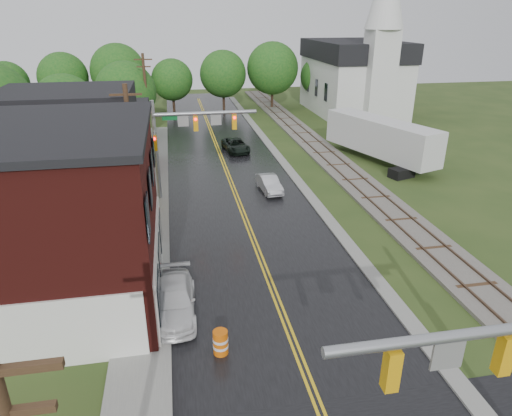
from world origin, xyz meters
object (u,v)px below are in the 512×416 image
object	(u,v)px
suv_dark	(236,145)
sedan_silver	(269,184)
utility_pole_c	(146,97)
church	(357,70)
tree_left_e	(127,94)
construction_barrel	(221,342)
traffic_signal_far	(185,131)
semi_trailer	(381,137)
tree_left_c	(67,109)
utility_pole_b	(133,157)
pickup_white	(174,300)

from	to	relation	value
suv_dark	sedan_silver	xyz separation A→B (m)	(0.96, -11.42, -0.02)
utility_pole_c	church	bearing A→B (deg)	19.97
tree_left_e	construction_barrel	distance (m)	37.03
traffic_signal_far	semi_trailer	bearing A→B (deg)	18.19
traffic_signal_far	church	bearing A→B (deg)	48.73
traffic_signal_far	sedan_silver	xyz separation A→B (m)	(6.09, 0.06, -4.37)
sedan_silver	tree_left_c	bearing A→B (deg)	136.71
utility_pole_b	tree_left_c	xyz separation A→B (m)	(-7.05, 17.90, -0.21)
utility_pole_c	pickup_white	bearing A→B (deg)	-86.35
church	traffic_signal_far	size ratio (longest dim) A/B	2.72
utility_pole_c	tree_left_c	size ratio (longest dim) A/B	1.18
sedan_silver	pickup_white	world-z (taller)	pickup_white
utility_pole_c	sedan_silver	distance (m)	19.81
sedan_silver	utility_pole_c	bearing A→B (deg)	113.73
sedan_silver	semi_trailer	size ratio (longest dim) A/B	0.29
tree_left_e	suv_dark	xyz separation A→B (m)	(10.51, -7.42, -4.20)
utility_pole_b	sedan_silver	distance (m)	11.46
traffic_signal_far	suv_dark	world-z (taller)	traffic_signal_far
semi_trailer	construction_barrel	size ratio (longest dim) A/B	11.67
semi_trailer	construction_barrel	xyz separation A→B (m)	(-17.21, -23.22, -1.76)
suv_dark	semi_trailer	bearing A→B (deg)	-32.11
utility_pole_c	tree_left_e	bearing A→B (deg)	137.16
tree_left_e	suv_dark	distance (m)	13.53
traffic_signal_far	semi_trailer	xyz separation A→B (m)	(17.64, 5.80, -2.68)
traffic_signal_far	sedan_silver	world-z (taller)	traffic_signal_far
utility_pole_c	pickup_white	distance (m)	31.69
pickup_white	semi_trailer	world-z (taller)	semi_trailer
construction_barrel	utility_pole_b	bearing A→B (deg)	106.84
pickup_white	tree_left_c	bearing A→B (deg)	109.78
utility_pole_c	pickup_white	size ratio (longest dim) A/B	1.92
church	tree_left_e	distance (m)	29.91
tree_left_c	utility_pole_c	bearing A→B (deg)	30.20
church	tree_left_e	bearing A→B (deg)	-164.80
tree_left_c	tree_left_e	size ratio (longest dim) A/B	0.94
suv_dark	semi_trailer	xyz separation A→B (m)	(12.51, -5.68, 1.68)
semi_trailer	tree_left_e	bearing A→B (deg)	150.35
utility_pole_c	suv_dark	xyz separation A→B (m)	(8.46, -5.52, -4.10)
utility_pole_c	pickup_white	xyz separation A→B (m)	(2.00, -31.37, -4.04)
tree_left_e	pickup_white	distance (m)	33.77
traffic_signal_far	tree_left_c	distance (m)	16.56
church	utility_pole_c	bearing A→B (deg)	-160.03
utility_pole_b	tree_left_e	size ratio (longest dim) A/B	1.10
tree_left_c	suv_dark	world-z (taller)	tree_left_c
utility_pole_b	semi_trailer	size ratio (longest dim) A/B	0.72
pickup_white	semi_trailer	distance (m)	27.74
tree_left_e	sedan_silver	distance (m)	22.45
utility_pole_c	semi_trailer	bearing A→B (deg)	-28.11
traffic_signal_far	semi_trailer	distance (m)	18.76
utility_pole_c	traffic_signal_far	bearing A→B (deg)	-78.91
traffic_signal_far	construction_barrel	world-z (taller)	traffic_signal_far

